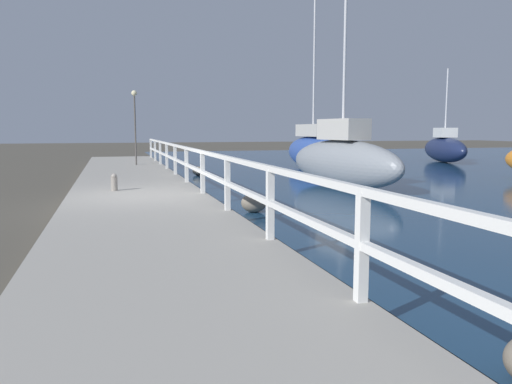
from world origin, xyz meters
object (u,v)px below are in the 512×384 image
object	(u,v)px
mooring_bollard	(114,182)
dock_lamp	(135,112)
sailboat_gray	(342,160)
sailboat_navy	(444,148)
sailboat_blue	(313,150)

from	to	relation	value
mooring_bollard	dock_lamp	world-z (taller)	dock_lamp
mooring_bollard	sailboat_gray	world-z (taller)	sailboat_gray
sailboat_navy	dock_lamp	bearing A→B (deg)	-157.85
dock_lamp	sailboat_navy	world-z (taller)	sailboat_navy
mooring_bollard	sailboat_blue	distance (m)	12.01
mooring_bollard	sailboat_navy	bearing A→B (deg)	31.06
mooring_bollard	sailboat_blue	world-z (taller)	sailboat_blue
dock_lamp	sailboat_blue	distance (m)	8.18
dock_lamp	sailboat_navy	bearing A→B (deg)	4.50
mooring_bollard	sailboat_navy	xyz separation A→B (m)	(18.04, 10.87, 0.28)
dock_lamp	sailboat_navy	size ratio (longest dim) A/B	0.55
dock_lamp	sailboat_gray	distance (m)	10.44
mooring_bollard	sailboat_navy	world-z (taller)	sailboat_navy
sailboat_blue	mooring_bollard	bearing A→B (deg)	-137.15
dock_lamp	sailboat_gray	xyz separation A→B (m)	(5.96, -8.40, -1.74)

